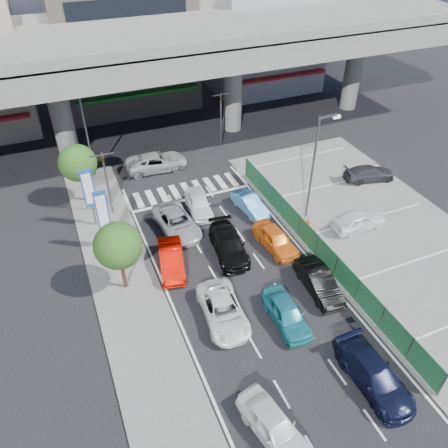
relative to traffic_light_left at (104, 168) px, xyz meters
name	(u,v)px	position (x,y,z in m)	size (l,w,h in m)	color
ground	(257,300)	(6.20, -12.00, -3.94)	(120.00, 120.00, 0.00)	black
parking_lot	(384,235)	(17.20, -10.00, -3.91)	(12.00, 28.00, 0.06)	#585856
sidewalk_left	(126,287)	(-0.80, -8.00, -3.88)	(4.00, 30.00, 0.12)	#585856
fence_run	(325,255)	(11.50, -11.00, -3.04)	(0.16, 22.00, 1.80)	#216137
expressway	(147,48)	(6.20, 10.00, 4.83)	(64.00, 14.00, 10.75)	slate
building_center	(121,33)	(6.20, 20.97, 3.56)	(14.00, 10.90, 15.00)	gray
building_east	(262,34)	(22.20, 19.97, 2.06)	(12.00, 10.90, 12.00)	gray
traffic_light_left	(104,168)	(0.00, 0.00, 0.00)	(1.60, 1.24, 5.20)	#595B60
traffic_light_right	(221,106)	(11.70, 7.00, 0.00)	(1.60, 1.24, 5.20)	#595B60
street_lamp_right	(316,161)	(13.37, -6.00, 0.83)	(1.65, 0.22, 8.00)	#595B60
street_lamp_left	(87,124)	(-0.13, 6.00, 0.83)	(1.65, 0.22, 8.00)	#595B60
signboard_near	(103,213)	(-1.00, -4.01, -0.87)	(0.80, 0.14, 4.70)	#595B60
signboard_far	(89,190)	(-1.40, -1.01, -0.87)	(0.80, 0.14, 4.70)	#595B60
tree_near	(118,246)	(-0.80, -8.00, -0.55)	(2.80, 2.80, 4.80)	#382314
tree_far	(78,163)	(-1.60, 2.50, -0.55)	(2.80, 2.80, 4.80)	#382314
van_white_back_left	(274,425)	(3.30, -19.54, -3.25)	(1.63, 4.05, 1.38)	white
minivan_navy_back	(375,376)	(9.01, -19.25, -3.25)	(1.92, 4.72, 1.37)	black
sedan_white_mid_left	(223,310)	(3.79, -12.52, -3.28)	(2.17, 4.70, 1.31)	white
taxi_teal_mid	(287,313)	(6.98, -14.11, -3.25)	(1.63, 4.05, 1.38)	teal
hatch_black_mid_right	(319,282)	(9.97, -12.71, -3.25)	(1.46, 4.19, 1.38)	black
taxi_orange_left	(171,260)	(2.35, -7.37, -3.25)	(1.46, 4.19, 1.38)	#C40C00
sedan_black_mid	(229,245)	(6.30, -7.45, -3.25)	(1.93, 4.76, 1.38)	black
taxi_orange_right	(275,239)	(9.46, -8.13, -3.25)	(1.63, 4.05, 1.38)	orange
wagon_silver_front_left	(177,223)	(3.86, -3.79, -3.25)	(2.29, 4.97, 1.38)	#A7ABAF
sedan_white_front_mid	(199,204)	(6.10, -2.21, -3.25)	(1.63, 4.05, 1.38)	white
kei_truck_front_right	(250,204)	(9.69, -3.62, -3.32)	(1.30, 3.71, 1.22)	#51A5E8
crossing_wagon_silver	(157,162)	(4.88, 5.05, -3.21)	(2.42, 5.26, 1.46)	#A6A9AD
parked_sedan_white	(359,220)	(15.91, -8.65, -3.19)	(1.63, 4.04, 1.38)	white
parked_sedan_dgrey	(369,173)	(20.74, -3.53, -3.26)	(1.72, 4.22, 1.23)	#313236
traffic_cone	(309,221)	(12.86, -6.89, -3.54)	(0.34, 0.34, 0.67)	red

